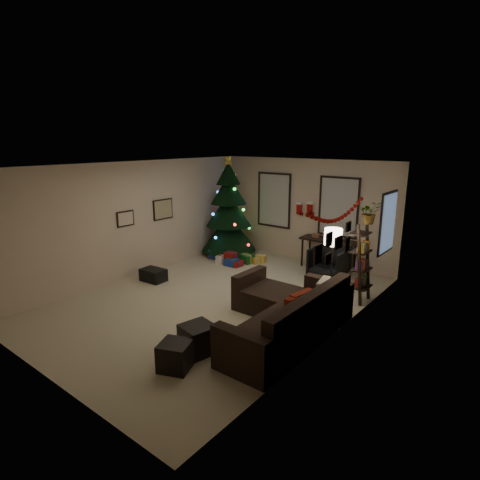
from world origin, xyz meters
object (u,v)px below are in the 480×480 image
object	(u,v)px
christmas_tree	(229,214)
bookshelf	(362,264)
desk	(329,243)
sofa	(286,316)
desk_chair	(329,263)

from	to	relation	value
christmas_tree	bookshelf	world-z (taller)	christmas_tree
christmas_tree	desk	world-z (taller)	christmas_tree
sofa	bookshelf	size ratio (longest dim) A/B	1.76
christmas_tree	sofa	bearing A→B (deg)	-38.74
desk_chair	bookshelf	xyz separation A→B (m)	(1.11, -0.85, 0.41)
christmas_tree	bookshelf	distance (m)	4.34
christmas_tree	desk_chair	size ratio (longest dim) A/B	3.80
christmas_tree	bookshelf	xyz separation A→B (m)	(4.22, -0.95, -0.39)
desk	desk_chair	xyz separation A→B (m)	(0.34, -0.65, -0.30)
sofa	christmas_tree	bearing A→B (deg)	141.26
sofa	desk	xyz separation A→B (m)	(-0.98, 3.56, 0.38)
desk_chair	bookshelf	world-z (taller)	bookshelf
sofa	desk	distance (m)	3.71
christmas_tree	sofa	distance (m)	4.89
christmas_tree	desk_chair	bearing A→B (deg)	-1.75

